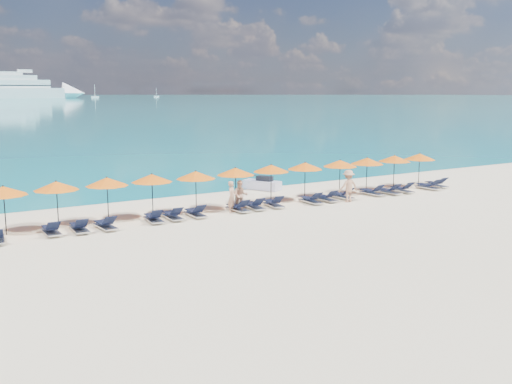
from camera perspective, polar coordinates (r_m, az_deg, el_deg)
ground at (r=27.56m, az=3.19°, el=-3.39°), size 1400.00×1400.00×0.00m
cruise_ship at (r=561.43m, az=-22.78°, el=9.52°), size 120.74×23.33×33.45m
sailboat_near at (r=561.20m, az=-15.80°, el=9.16°), size 6.85×2.28×12.55m
sailboat_far at (r=627.44m, az=-9.93°, el=9.42°), size 5.57×1.86×10.21m
jetski at (r=37.49m, az=0.62°, el=0.79°), size 2.02×2.67×0.90m
beachgoer_a at (r=30.45m, az=-2.42°, el=-0.47°), size 0.73×0.69×1.69m
beachgoer_b at (r=30.94m, az=-1.55°, el=-0.34°), size 0.92×0.76×1.64m
beachgoer_c at (r=33.66m, az=9.22°, el=0.59°), size 1.27×0.69×1.89m
umbrella_1 at (r=27.81m, az=-23.96°, el=0.11°), size 2.10×2.10×2.28m
umbrella_2 at (r=28.36m, az=-19.35°, el=0.59°), size 2.10×2.10×2.28m
umbrella_3 at (r=28.94m, az=-14.69°, el=1.01°), size 2.10×2.10×2.28m
umbrella_4 at (r=29.62m, az=-10.37°, el=1.38°), size 2.10×2.10×2.28m
umbrella_5 at (r=30.36m, az=-6.05°, el=1.69°), size 2.10×2.10×2.28m
umbrella_6 at (r=31.57m, az=-2.06°, el=2.06°), size 2.10×2.10×2.28m
umbrella_7 at (r=32.86m, az=1.52°, el=2.38°), size 2.10×2.10×2.28m
umbrella_8 at (r=34.01m, az=4.93°, el=2.61°), size 2.10×2.10×2.28m
umbrella_9 at (r=35.47m, az=8.41°, el=2.85°), size 2.10×2.10×2.28m
umbrella_10 at (r=37.01m, az=11.05°, el=3.06°), size 2.10×2.10×2.28m
umbrella_11 at (r=38.73m, az=13.68°, el=3.27°), size 2.10×2.10×2.28m
umbrella_12 at (r=40.33m, az=16.05°, el=3.42°), size 2.10×2.10×2.28m
lounger_3 at (r=27.36m, az=-19.81°, el=-3.58°), size 0.64×1.71×0.66m
lounger_4 at (r=27.47m, az=-17.26°, el=-3.38°), size 0.65×1.71×0.66m
lounger_5 at (r=27.68m, az=-14.82°, el=-3.16°), size 0.79×1.75×0.66m
lounger_6 at (r=28.63m, az=-10.20°, el=-2.55°), size 0.75×1.74×0.66m
lounger_7 at (r=29.05m, az=-8.32°, el=-2.31°), size 0.65×1.71×0.66m
lounger_8 at (r=29.54m, az=-6.07°, el=-2.05°), size 0.63×1.70×0.66m
lounger_9 at (r=30.66m, az=-1.80°, el=-1.55°), size 0.71×1.73×0.66m
lounger_10 at (r=31.23m, az=-0.17°, el=-1.34°), size 0.73×1.74×0.66m
lounger_11 at (r=31.83m, az=1.76°, el=-1.12°), size 0.78×1.75×0.66m
lounger_12 at (r=33.00m, az=5.52°, el=-0.76°), size 0.64×1.71×0.66m
lounger_13 at (r=33.70m, az=6.98°, el=-0.57°), size 0.71×1.73×0.66m
lounger_14 at (r=34.67m, az=8.58°, el=-0.31°), size 0.71×1.73×0.66m
lounger_15 at (r=36.16m, az=11.54°, el=0.03°), size 0.69×1.72×0.66m
lounger_16 at (r=36.75m, az=13.13°, el=0.13°), size 0.76×1.75×0.66m
lounger_17 at (r=37.56m, az=14.43°, el=0.29°), size 0.67×1.72×0.66m
lounger_18 at (r=39.24m, az=16.86°, el=0.58°), size 0.76×1.75×0.66m
lounger_19 at (r=40.26m, az=17.59°, el=0.77°), size 0.70×1.73×0.66m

